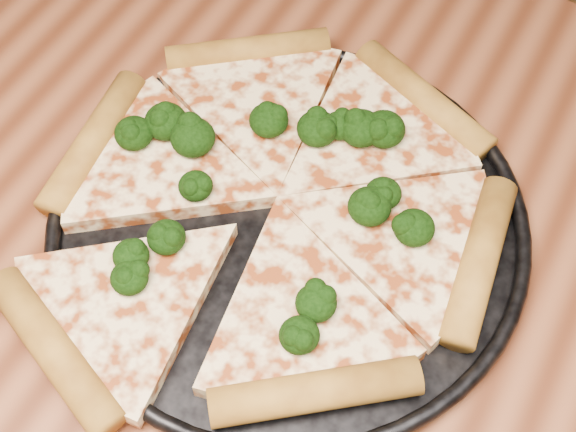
% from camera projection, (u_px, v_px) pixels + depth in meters
% --- Properties ---
extents(pizza_pan, '(0.34, 0.34, 0.02)m').
position_uv_depth(pizza_pan, '(288.00, 223.00, 0.58)').
color(pizza_pan, black).
rests_on(pizza_pan, dining_table).
extents(pizza, '(0.33, 0.37, 0.03)m').
position_uv_depth(pizza, '(270.00, 203.00, 0.57)').
color(pizza, '#FFDC9C').
rests_on(pizza, pizza_pan).
extents(broccoli_florets, '(0.24, 0.22, 0.02)m').
position_uv_depth(broccoli_florets, '(274.00, 175.00, 0.57)').
color(broccoli_florets, black).
rests_on(broccoli_florets, pizza).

